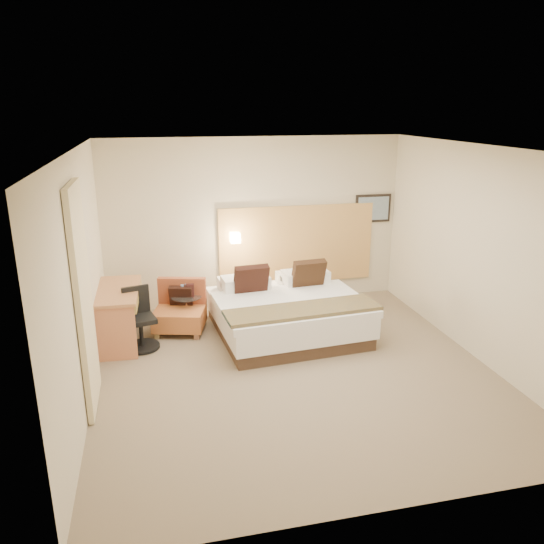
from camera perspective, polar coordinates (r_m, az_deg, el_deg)
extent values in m
cube|color=#806D56|center=(6.73, 2.46, -10.53)|extent=(4.80, 5.00, 0.02)
cube|color=white|center=(5.96, 2.81, 13.22)|extent=(4.80, 5.00, 0.02)
cube|color=beige|center=(8.58, -1.86, 5.36)|extent=(4.80, 0.02, 2.70)
cube|color=beige|center=(4.02, 12.33, -9.56)|extent=(4.80, 0.02, 2.70)
cube|color=beige|center=(6.05, -19.94, -0.90)|extent=(0.02, 5.00, 2.70)
cube|color=beige|center=(7.22, 21.39, 1.82)|extent=(0.02, 5.00, 2.70)
cube|color=tan|center=(8.79, 2.70, 2.97)|extent=(2.60, 0.04, 1.30)
cube|color=black|center=(9.12, 10.80, 6.75)|extent=(0.62, 0.03, 0.47)
cube|color=gray|center=(9.10, 10.85, 6.72)|extent=(0.54, 0.01, 0.39)
cylinder|color=silver|center=(8.48, -4.06, 3.79)|extent=(0.02, 0.12, 0.02)
cube|color=#FFEDC6|center=(8.42, -3.99, 3.70)|extent=(0.15, 0.15, 0.15)
cube|color=beige|center=(5.85, -19.59, -2.83)|extent=(0.06, 0.90, 2.42)
cylinder|color=#8199C7|center=(7.81, -9.60, -1.99)|extent=(0.06, 0.06, 0.18)
cylinder|color=#8CA1D9|center=(7.85, -9.12, -1.86)|extent=(0.06, 0.06, 0.18)
cube|color=#391817|center=(7.78, -8.80, -1.95)|extent=(0.12, 0.06, 0.19)
cube|color=#412D20|center=(7.73, 1.52, -5.86)|extent=(2.06, 2.06, 0.18)
cube|color=white|center=(7.64, 1.53, -4.23)|extent=(2.12, 2.12, 0.29)
cube|color=white|center=(7.33, 2.25, -3.56)|extent=(2.14, 1.58, 0.10)
cube|color=silver|center=(8.09, -3.31, -1.23)|extent=(0.72, 0.43, 0.18)
cube|color=white|center=(8.36, 2.96, -0.60)|extent=(0.72, 0.43, 0.18)
cube|color=white|center=(7.82, -2.86, -1.12)|extent=(0.72, 0.43, 0.18)
cube|color=white|center=(8.10, 3.60, -0.48)|extent=(0.72, 0.43, 0.18)
cube|color=black|center=(7.62, -2.27, -0.99)|extent=(0.51, 0.30, 0.50)
cube|color=black|center=(7.89, 3.93, -0.37)|extent=(0.51, 0.30, 0.50)
cube|color=#AF6F23|center=(6.96, 3.36, -4.10)|extent=(2.10, 0.71, 0.05)
cube|color=#A8854F|center=(7.72, -12.24, -6.69)|extent=(0.09, 0.09, 0.09)
cube|color=#A96F4F|center=(7.60, -8.10, -6.83)|extent=(0.09, 0.09, 0.09)
cube|color=tan|center=(8.15, -11.43, -5.29)|extent=(0.09, 0.09, 0.09)
cube|color=#9F874B|center=(8.04, -7.51, -5.40)|extent=(0.09, 0.09, 0.09)
cube|color=#B2602F|center=(7.80, -9.89, -4.85)|extent=(0.84, 0.77, 0.26)
cube|color=#974528|center=(7.92, -9.65, -1.98)|extent=(0.71, 0.28, 0.39)
cube|color=black|center=(7.85, -9.76, -2.64)|extent=(0.36, 0.25, 0.34)
cylinder|color=silver|center=(8.01, -9.05, -5.85)|extent=(0.35, 0.35, 0.02)
cylinder|color=white|center=(7.92, -9.13, -4.26)|extent=(0.04, 0.04, 0.46)
cylinder|color=silver|center=(7.83, -9.21, -2.64)|extent=(0.51, 0.51, 0.01)
cube|color=#B27145|center=(7.48, -16.31, -1.94)|extent=(0.63, 1.27, 0.04)
cube|color=#C7754E|center=(7.08, -16.50, -6.43)|extent=(0.52, 0.07, 0.73)
cube|color=#A26F3F|center=(8.15, -15.69, -3.18)|extent=(0.52, 0.07, 0.73)
cube|color=#B19345|center=(7.50, -15.87, -2.52)|extent=(0.52, 1.18, 0.10)
cylinder|color=black|center=(7.47, -13.77, -7.79)|extent=(0.57, 0.57, 0.04)
cylinder|color=black|center=(7.39, -13.89, -6.39)|extent=(0.07, 0.07, 0.36)
cube|color=black|center=(7.31, -14.00, -4.97)|extent=(0.46, 0.46, 0.06)
cube|color=black|center=(7.39, -14.44, -2.88)|extent=(0.36, 0.13, 0.38)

